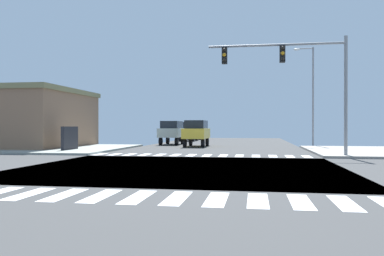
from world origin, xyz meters
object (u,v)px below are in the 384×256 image
(suv_farside_2, at_px, (172,131))
(suv_leading_3, at_px, (196,131))
(traffic_signal_mast, at_px, (292,68))
(pickup_crossing_1, at_px, (196,130))
(suv_nearside_1, at_px, (189,130))
(street_lamp, at_px, (310,88))

(suv_farside_2, height_order, suv_leading_3, same)
(suv_farside_2, distance_m, suv_leading_3, 4.64)
(suv_farside_2, bearing_deg, traffic_signal_mast, 125.37)
(pickup_crossing_1, xyz_separation_m, suv_leading_3, (3.00, -19.69, 0.10))
(suv_nearside_1, distance_m, suv_farside_2, 9.97)
(suv_farside_2, bearing_deg, suv_leading_3, 130.31)
(traffic_signal_mast, bearing_deg, suv_nearside_1, 112.84)
(pickup_crossing_1, relative_size, suv_leading_3, 1.11)
(suv_nearside_1, relative_size, pickup_crossing_1, 0.90)
(pickup_crossing_1, bearing_deg, traffic_signal_mast, 108.59)
(street_lamp, distance_m, suv_farside_2, 13.81)
(suv_nearside_1, relative_size, suv_farside_2, 1.00)
(suv_leading_3, bearing_deg, street_lamp, -174.60)
(traffic_signal_mast, relative_size, suv_farside_2, 1.76)
(street_lamp, height_order, suv_nearside_1, street_lamp)
(street_lamp, bearing_deg, suv_nearside_1, 136.04)
(street_lamp, bearing_deg, suv_leading_3, -174.60)
(suv_farside_2, xyz_separation_m, suv_leading_3, (3.00, -3.54, 0.00))
(street_lamp, bearing_deg, suv_farside_2, 168.76)
(pickup_crossing_1, bearing_deg, suv_nearside_1, 90.00)
(suv_nearside_1, height_order, suv_farside_2, same)
(suv_nearside_1, height_order, pickup_crossing_1, pickup_crossing_1)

